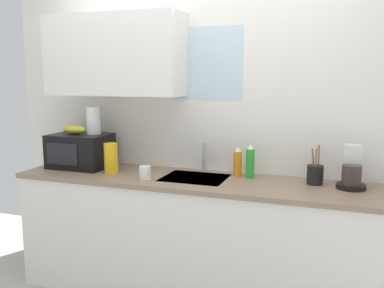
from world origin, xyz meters
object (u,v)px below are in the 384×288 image
(utensil_crock, at_px, (315,174))
(dish_soap_bottle_orange, at_px, (238,162))
(dish_soap_bottle_green, at_px, (250,162))
(cereal_canister, at_px, (111,158))
(banana_bunch, at_px, (74,130))
(coffee_maker, at_px, (352,172))
(mug_white, at_px, (145,173))
(microwave, at_px, (80,151))
(paper_towel_roll, at_px, (94,120))

(utensil_crock, bearing_deg, dish_soap_bottle_orange, 174.08)
(dish_soap_bottle_orange, distance_m, dish_soap_bottle_green, 0.10)
(dish_soap_bottle_green, relative_size, cereal_canister, 1.09)
(banana_bunch, height_order, coffee_maker, banana_bunch)
(mug_white, bearing_deg, utensil_crock, 12.70)
(microwave, bearing_deg, paper_towel_roll, 27.17)
(mug_white, xyz_separation_m, utensil_crock, (1.15, 0.26, 0.02))
(coffee_maker, bearing_deg, dish_soap_bottle_orange, 174.98)
(banana_bunch, bearing_deg, mug_white, -14.77)
(mug_white, distance_m, utensil_crock, 1.18)
(mug_white, bearing_deg, microwave, 164.31)
(mug_white, bearing_deg, coffee_maker, 10.18)
(microwave, relative_size, dish_soap_bottle_orange, 2.10)
(dish_soap_bottle_orange, height_order, dish_soap_bottle_green, dish_soap_bottle_green)
(dish_soap_bottle_green, bearing_deg, microwave, -175.88)
(dish_soap_bottle_green, distance_m, cereal_canister, 1.05)
(paper_towel_roll, bearing_deg, banana_bunch, -161.57)
(cereal_canister, xyz_separation_m, utensil_crock, (1.48, 0.17, -0.04))
(banana_bunch, relative_size, paper_towel_roll, 0.91)
(dish_soap_bottle_green, bearing_deg, paper_towel_roll, -177.88)
(microwave, bearing_deg, dish_soap_bottle_orange, 5.78)
(dish_soap_bottle_orange, relative_size, mug_white, 2.31)
(microwave, xyz_separation_m, paper_towel_roll, (0.10, 0.05, 0.24))
(dish_soap_bottle_orange, xyz_separation_m, utensil_crock, (0.55, -0.06, -0.03))
(dish_soap_bottle_green, xyz_separation_m, utensil_crock, (0.45, -0.03, -0.05))
(microwave, bearing_deg, dish_soap_bottle_green, 4.12)
(banana_bunch, height_order, paper_towel_roll, paper_towel_roll)
(microwave, bearing_deg, mug_white, -15.69)
(microwave, height_order, paper_towel_roll, paper_towel_roll)
(paper_towel_roll, height_order, utensil_crock, paper_towel_roll)
(paper_towel_roll, relative_size, mug_white, 2.32)
(banana_bunch, height_order, utensil_crock, banana_bunch)
(coffee_maker, xyz_separation_m, utensil_crock, (-0.23, 0.01, -0.04))
(microwave, distance_m, paper_towel_roll, 0.27)
(paper_towel_roll, xyz_separation_m, cereal_canister, (0.24, -0.15, -0.27))
(coffee_maker, relative_size, dish_soap_bottle_orange, 1.28)
(coffee_maker, relative_size, utensil_crock, 1.04)
(dish_soap_bottle_orange, xyz_separation_m, cereal_canister, (-0.93, -0.23, 0.01))
(banana_bunch, xyz_separation_m, mug_white, (0.72, -0.19, -0.26))
(cereal_canister, relative_size, mug_white, 2.40)
(coffee_maker, height_order, utensil_crock, coffee_maker)
(coffee_maker, xyz_separation_m, dish_soap_bottle_green, (-0.68, 0.04, 0.01))
(coffee_maker, relative_size, mug_white, 2.95)
(microwave, relative_size, banana_bunch, 2.30)
(dish_soap_bottle_green, distance_m, mug_white, 0.76)
(microwave, height_order, mug_white, microwave)
(paper_towel_roll, bearing_deg, dish_soap_bottle_green, 2.12)
(paper_towel_roll, bearing_deg, coffee_maker, 0.24)
(cereal_canister, bearing_deg, utensil_crock, 6.53)
(banana_bunch, height_order, dish_soap_bottle_orange, banana_bunch)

